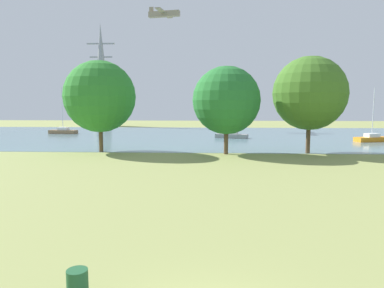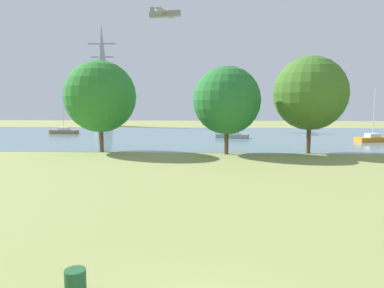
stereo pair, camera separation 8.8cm
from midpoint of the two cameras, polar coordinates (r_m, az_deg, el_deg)
ground_plane at (r=29.47m, az=2.72°, el=-3.60°), size 160.00×160.00×0.00m
litter_bin at (r=10.57m, az=-18.06°, el=-20.54°), size 0.56×0.56×0.80m
water_surface at (r=57.25m, az=2.86°, el=1.30°), size 140.00×40.00×0.02m
sailboat_orange at (r=54.47m, az=26.74°, el=0.83°), size 5.03×2.92×7.23m
sailboat_brown at (r=65.50m, az=-19.93°, el=1.98°), size 4.94×2.06×7.83m
sailboat_gray at (r=53.92m, az=6.28°, el=1.44°), size 5.03×2.99×7.59m
tree_west_near at (r=39.26m, az=-14.59°, el=7.34°), size 7.57×7.57×9.68m
tree_east_far at (r=36.49m, az=5.46°, el=6.95°), size 6.89×6.89×8.93m
tree_mid_shore at (r=38.82m, az=18.23°, el=7.69°), size 7.55×7.55×9.98m
electricity_pylon at (r=86.29m, az=-14.29°, el=10.65°), size 6.40×4.40×23.48m
light_aircraft at (r=76.63m, az=-4.54°, el=20.02°), size 6.49×8.46×2.10m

